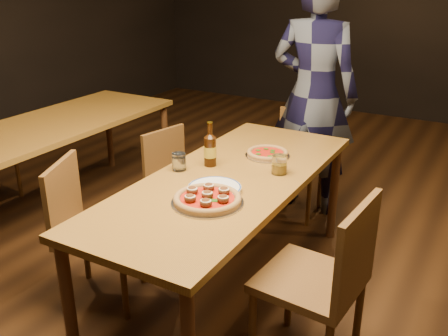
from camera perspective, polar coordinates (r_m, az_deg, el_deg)
The scene contains 14 objects.
ground at distance 3.18m, azimuth 0.46°, elevation -13.54°, with size 9.00×9.00×0.00m, color black.
table_main at distance 2.85m, azimuth 0.50°, elevation -2.32°, with size 0.80×2.00×0.75m.
table_left at distance 4.09m, azimuth -18.62°, elevation 4.10°, with size 0.80×2.00×0.75m.
chair_main_nw at distance 2.96m, azimuth -13.99°, elevation -6.98°, with size 0.42×0.42×0.90m, color #593617, non-canonical shape.
chair_main_sw at distance 3.56m, azimuth -4.81°, elevation -1.97°, with size 0.39×0.39×0.83m, color #593617, non-canonical shape.
chair_main_e at distance 2.44m, azimuth 9.75°, elevation -12.40°, with size 0.45×0.45×0.96m, color #593617, non-canonical shape.
chair_end at distance 3.95m, azimuth 8.14°, elevation 0.58°, with size 0.40×0.40×0.86m, color #593617, non-canonical shape.
pizza_meatball at distance 2.50m, azimuth -1.91°, elevation -3.50°, with size 0.36×0.36×0.07m.
pizza_margherita at distance 3.14m, azimuth 4.99°, elevation 1.69°, with size 0.28×0.28×0.04m.
plate_stack at distance 2.63m, azimuth -1.10°, elevation -2.42°, with size 0.28×0.28×0.03m, color white.
beer_bottle at distance 2.95m, azimuth -1.60°, elevation 2.01°, with size 0.07×0.07×0.26m.
water_glass at distance 2.91m, azimuth -5.16°, elevation 0.72°, with size 0.08×0.08×0.10m, color white.
amber_glass at distance 2.86m, azimuth 6.34°, elevation 0.39°, with size 0.09×0.09×0.11m, color #9B6F11.
diner at distance 3.95m, azimuth 10.24°, elevation 8.24°, with size 0.69×0.45×1.88m, color black.
Camera 1 is at (1.27, -2.27, 1.84)m, focal length 40.00 mm.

